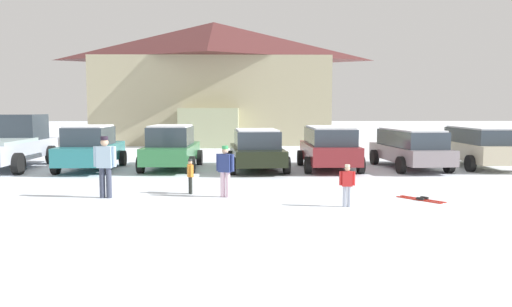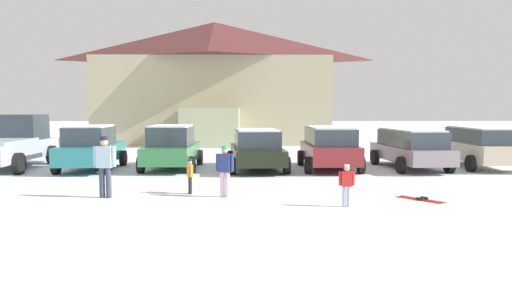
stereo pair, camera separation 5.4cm
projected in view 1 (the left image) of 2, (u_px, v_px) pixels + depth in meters
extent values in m
plane|color=silver|center=(285.00, 248.00, 8.68)|extent=(160.00, 160.00, 0.00)
cube|color=tan|center=(214.00, 101.00, 35.15)|extent=(15.42, 7.93, 5.72)
pyramid|color=#4F2324|center=(214.00, 41.00, 34.76)|extent=(16.02, 8.53, 2.63)
cube|color=#A6AD85|center=(209.00, 128.00, 30.51)|extent=(3.61, 1.82, 2.40)
cube|color=#267479|center=(91.00, 153.00, 19.50)|extent=(1.81, 4.31, 0.68)
cube|color=#2D3842|center=(89.00, 136.00, 19.22)|extent=(1.55, 2.26, 0.69)
cube|color=white|center=(89.00, 126.00, 19.19)|extent=(1.45, 2.14, 0.06)
cylinder|color=black|center=(78.00, 158.00, 20.81)|extent=(0.23, 0.64, 0.64)
cylinder|color=black|center=(123.00, 158.00, 20.89)|extent=(0.23, 0.64, 0.64)
cylinder|color=black|center=(56.00, 166.00, 18.17)|extent=(0.23, 0.64, 0.64)
cylinder|color=black|center=(107.00, 165.00, 18.25)|extent=(0.23, 0.64, 0.64)
cube|color=#307441|center=(172.00, 153.00, 19.80)|extent=(1.83, 4.34, 0.64)
cube|color=#2D3842|center=(171.00, 136.00, 19.52)|extent=(1.59, 2.27, 0.73)
cube|color=white|center=(171.00, 126.00, 19.48)|extent=(1.48, 2.15, 0.06)
cylinder|color=black|center=(155.00, 157.00, 21.15)|extent=(0.23, 0.64, 0.64)
cylinder|color=black|center=(200.00, 157.00, 21.16)|extent=(0.23, 0.64, 0.64)
cylinder|color=black|center=(141.00, 165.00, 18.49)|extent=(0.23, 0.64, 0.64)
cylinder|color=black|center=(192.00, 165.00, 18.50)|extent=(0.23, 0.64, 0.64)
cube|color=black|center=(256.00, 154.00, 19.56)|extent=(2.18, 4.66, 0.57)
cube|color=#2D3842|center=(257.00, 139.00, 19.28)|extent=(1.79, 2.47, 0.65)
cube|color=white|center=(257.00, 130.00, 19.25)|extent=(1.68, 2.35, 0.06)
cylinder|color=black|center=(229.00, 158.00, 20.89)|extent=(0.27, 0.65, 0.64)
cylinder|color=black|center=(276.00, 158.00, 21.08)|extent=(0.27, 0.65, 0.64)
cylinder|color=black|center=(233.00, 166.00, 18.10)|extent=(0.27, 0.65, 0.64)
cylinder|color=black|center=(287.00, 165.00, 18.29)|extent=(0.27, 0.65, 0.64)
cube|color=maroon|center=(329.00, 153.00, 19.68)|extent=(1.83, 4.34, 0.68)
cube|color=#2D3842|center=(329.00, 136.00, 19.53)|extent=(1.61, 3.30, 0.63)
cube|color=white|center=(329.00, 127.00, 19.50)|extent=(1.50, 3.13, 0.06)
cylinder|color=black|center=(300.00, 158.00, 21.03)|extent=(0.22, 0.64, 0.64)
cylinder|color=black|center=(346.00, 158.00, 21.07)|extent=(0.22, 0.64, 0.64)
cylinder|color=black|center=(308.00, 165.00, 18.36)|extent=(0.22, 0.64, 0.64)
cylinder|color=black|center=(361.00, 165.00, 18.39)|extent=(0.22, 0.64, 0.64)
cube|color=gray|center=(409.00, 153.00, 19.92)|extent=(2.07, 4.88, 0.58)
cube|color=#2D3842|center=(411.00, 138.00, 19.77)|extent=(1.78, 3.72, 0.63)
cube|color=white|center=(411.00, 130.00, 19.74)|extent=(1.67, 3.54, 0.06)
cylinder|color=black|center=(374.00, 157.00, 21.32)|extent=(0.27, 0.65, 0.64)
cylinder|color=black|center=(416.00, 157.00, 21.50)|extent=(0.27, 0.65, 0.64)
cylinder|color=black|center=(401.00, 165.00, 18.39)|extent=(0.27, 0.65, 0.64)
cylinder|color=black|center=(449.00, 164.00, 18.57)|extent=(0.27, 0.65, 0.64)
cube|color=#BCB092|center=(479.00, 151.00, 20.35)|extent=(1.88, 4.73, 0.69)
cube|color=#2D3842|center=(481.00, 136.00, 20.20)|extent=(1.65, 3.60, 0.58)
cube|color=white|center=(481.00, 128.00, 20.17)|extent=(1.54, 3.42, 0.06)
cylinder|color=black|center=(441.00, 156.00, 21.83)|extent=(0.23, 0.64, 0.64)
cylinder|color=black|center=(486.00, 156.00, 21.84)|extent=(0.23, 0.64, 0.64)
cylinder|color=black|center=(470.00, 163.00, 18.92)|extent=(0.23, 0.64, 0.64)
cube|color=#ADB4C4|center=(7.00, 150.00, 19.72)|extent=(2.25, 5.76, 0.70)
cube|color=#2D3842|center=(18.00, 127.00, 20.77)|extent=(1.96, 1.89, 1.05)
cylinder|color=black|center=(51.00, 155.00, 21.51)|extent=(0.29, 0.81, 0.80)
cylinder|color=black|center=(18.00, 164.00, 18.11)|extent=(0.29, 0.81, 0.80)
cylinder|color=#A5AEC2|center=(345.00, 196.00, 12.25)|extent=(0.09, 0.09, 0.51)
cylinder|color=#A5AEC2|center=(349.00, 197.00, 12.24)|extent=(0.09, 0.09, 0.51)
cube|color=red|center=(347.00, 179.00, 12.20)|extent=(0.26, 0.17, 0.36)
cylinder|color=red|center=(341.00, 178.00, 12.21)|extent=(0.07, 0.07, 0.35)
cylinder|color=red|center=(354.00, 178.00, 12.19)|extent=(0.07, 0.07, 0.35)
sphere|color=tan|center=(347.00, 169.00, 12.18)|extent=(0.13, 0.13, 0.13)
cylinder|color=beige|center=(347.00, 166.00, 12.17)|extent=(0.13, 0.13, 0.06)
cylinder|color=#383E52|center=(109.00, 183.00, 13.45)|extent=(0.15, 0.15, 0.82)
cylinder|color=#383E52|center=(102.00, 183.00, 13.46)|extent=(0.15, 0.15, 0.82)
cube|color=#9EBCD4|center=(105.00, 157.00, 13.39)|extent=(0.42, 0.27, 0.58)
cylinder|color=#9EBCD4|center=(114.00, 157.00, 13.38)|extent=(0.11, 0.11, 0.55)
cylinder|color=#9EBCD4|center=(95.00, 156.00, 13.40)|extent=(0.11, 0.11, 0.55)
sphere|color=tan|center=(104.00, 142.00, 13.35)|extent=(0.21, 0.21, 0.21)
cylinder|color=#261C2A|center=(104.00, 138.00, 13.34)|extent=(0.20, 0.20, 0.10)
cylinder|color=silver|center=(228.00, 185.00, 13.54)|extent=(0.13, 0.13, 0.69)
cylinder|color=silver|center=(223.00, 184.00, 13.60)|extent=(0.13, 0.13, 0.69)
cube|color=navy|center=(225.00, 163.00, 13.52)|extent=(0.39, 0.31, 0.49)
cylinder|color=navy|center=(232.00, 163.00, 13.44)|extent=(0.09, 0.09, 0.46)
cylinder|color=navy|center=(218.00, 162.00, 13.59)|extent=(0.09, 0.09, 0.46)
sphere|color=tan|center=(225.00, 151.00, 13.48)|extent=(0.18, 0.18, 0.18)
cylinder|color=#339A55|center=(225.00, 147.00, 13.48)|extent=(0.17, 0.17, 0.08)
cylinder|color=#252825|center=(191.00, 186.00, 14.05)|extent=(0.09, 0.09, 0.49)
cylinder|color=#252825|center=(190.00, 185.00, 14.15)|extent=(0.09, 0.09, 0.49)
cube|color=orange|center=(190.00, 171.00, 14.06)|extent=(0.20, 0.27, 0.34)
cylinder|color=orange|center=(191.00, 171.00, 13.91)|extent=(0.07, 0.07, 0.33)
cylinder|color=orange|center=(189.00, 170.00, 14.20)|extent=(0.07, 0.07, 0.33)
sphere|color=tan|center=(190.00, 162.00, 14.04)|extent=(0.12, 0.12, 0.12)
cylinder|color=#292D2C|center=(190.00, 160.00, 14.03)|extent=(0.12, 0.12, 0.06)
cube|color=red|center=(419.00, 200.00, 13.13)|extent=(0.90, 1.08, 0.02)
cube|color=black|center=(420.00, 199.00, 13.09)|extent=(0.19, 0.21, 0.06)
cube|color=red|center=(423.00, 199.00, 13.26)|extent=(0.90, 1.08, 0.02)
cube|color=black|center=(424.00, 198.00, 13.22)|extent=(0.19, 0.21, 0.06)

